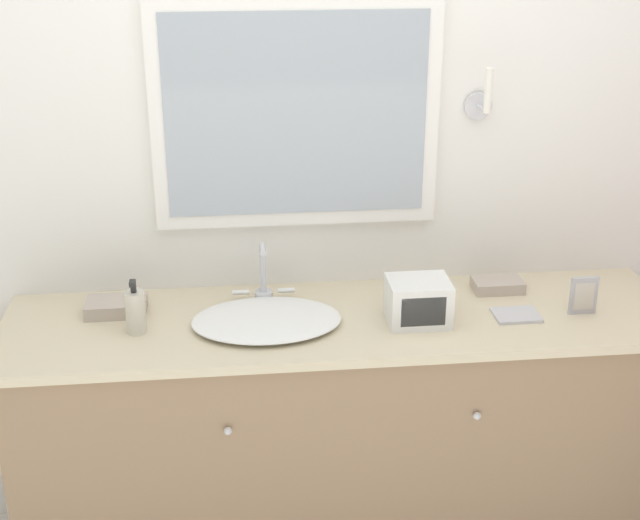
# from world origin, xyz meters

# --- Properties ---
(wall_back) EXTENTS (8.00, 0.18, 2.55)m
(wall_back) POSITION_xyz_m (-0.00, 0.62, 1.28)
(wall_back) COLOR white
(wall_back) RESTS_ON ground_plane
(vanity_counter) EXTENTS (2.15, 0.56, 0.89)m
(vanity_counter) POSITION_xyz_m (0.00, 0.31, 0.44)
(vanity_counter) COLOR #937556
(vanity_counter) RESTS_ON ground_plane
(sink_basin) EXTENTS (0.47, 0.38, 0.20)m
(sink_basin) POSITION_xyz_m (-0.24, 0.29, 0.91)
(sink_basin) COLOR white
(sink_basin) RESTS_ON vanity_counter
(soap_bottle) EXTENTS (0.06, 0.06, 0.18)m
(soap_bottle) POSITION_xyz_m (-0.64, 0.28, 0.96)
(soap_bottle) COLOR beige
(soap_bottle) RESTS_ON vanity_counter
(appliance_box) EXTENTS (0.19, 0.15, 0.14)m
(appliance_box) POSITION_xyz_m (0.23, 0.25, 0.96)
(appliance_box) COLOR white
(appliance_box) RESTS_ON vanity_counter
(picture_frame) EXTENTS (0.09, 0.01, 0.13)m
(picture_frame) POSITION_xyz_m (0.76, 0.25, 0.95)
(picture_frame) COLOR #B2B2B7
(picture_frame) RESTS_ON vanity_counter
(hand_towel_near_sink) EXTENTS (0.17, 0.10, 0.04)m
(hand_towel_near_sink) POSITION_xyz_m (0.55, 0.45, 0.91)
(hand_towel_near_sink) COLOR #B7A899
(hand_towel_near_sink) RESTS_ON vanity_counter
(hand_towel_far_corner) EXTENTS (0.19, 0.12, 0.04)m
(hand_towel_far_corner) POSITION_xyz_m (-0.72, 0.42, 0.91)
(hand_towel_far_corner) COLOR #B7A899
(hand_towel_far_corner) RESTS_ON vanity_counter
(metal_tray) EXTENTS (0.14, 0.11, 0.01)m
(metal_tray) POSITION_xyz_m (0.55, 0.25, 0.89)
(metal_tray) COLOR silver
(metal_tray) RESTS_ON vanity_counter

